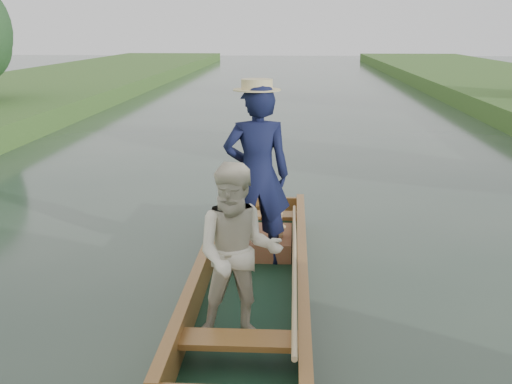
{
  "coord_description": "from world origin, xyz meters",
  "views": [
    {
      "loc": [
        0.4,
        -6.21,
        2.7
      ],
      "look_at": [
        0.0,
        0.6,
        0.95
      ],
      "focal_mm": 45.0,
      "sensor_mm": 36.0,
      "label": 1
    }
  ],
  "objects": [
    {
      "name": "punt",
      "position": [
        -0.01,
        -0.01,
        0.66
      ],
      "size": [
        1.12,
        5.0,
        2.15
      ],
      "color": "#12301E",
      "rests_on": "ground"
    },
    {
      "name": "trees_far",
      "position": [
        -0.12,
        8.85,
        2.52
      ],
      "size": [
        23.08,
        15.14,
        4.41
      ],
      "color": "#47331E",
      "rests_on": "ground"
    },
    {
      "name": "ground",
      "position": [
        0.0,
        0.0,
        0.0
      ],
      "size": [
        120.0,
        120.0,
        0.0
      ],
      "primitive_type": "plane",
      "color": "#283D30",
      "rests_on": "ground"
    }
  ]
}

